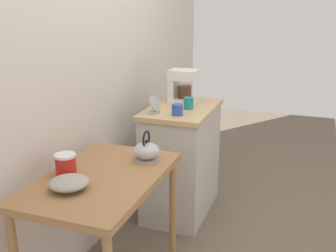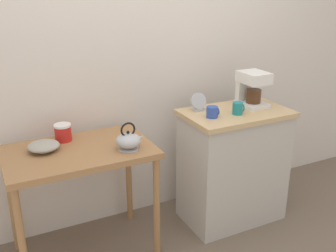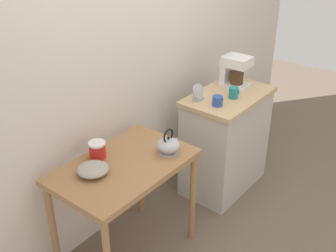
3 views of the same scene
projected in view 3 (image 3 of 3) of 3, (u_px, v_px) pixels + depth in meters
The scene contains 11 objects.
ground_plane at pixel (183, 216), 3.41m from camera, with size 8.00×8.00×0.00m, color #6B5B4C.
back_wall at pixel (144, 34), 3.07m from camera, with size 4.40×0.10×2.80m, color silver.
wooden_table at pixel (125, 177), 2.73m from camera, with size 0.92×0.58×0.78m.
kitchen_counter at pixel (225, 141), 3.59m from camera, with size 0.77×0.48×0.88m.
bowl_stoneware at pixel (93, 169), 2.57m from camera, with size 0.20×0.20×0.06m.
teakettle at pixel (169, 145), 2.78m from camera, with size 0.19×0.15×0.18m.
canister_enamel at pixel (97, 150), 2.72m from camera, with size 0.11×0.11×0.11m.
coffee_maker at pixel (234, 70), 3.47m from camera, with size 0.18×0.22×0.26m.
mug_dark_teal at pixel (234, 93), 3.31m from camera, with size 0.08×0.07×0.09m.
mug_blue at pixel (218, 101), 3.18m from camera, with size 0.09×0.08×0.08m.
table_clock at pixel (198, 93), 3.26m from camera, with size 0.12×0.06×0.13m.
Camera 3 is at (-2.15, -1.56, 2.26)m, focal length 45.03 mm.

